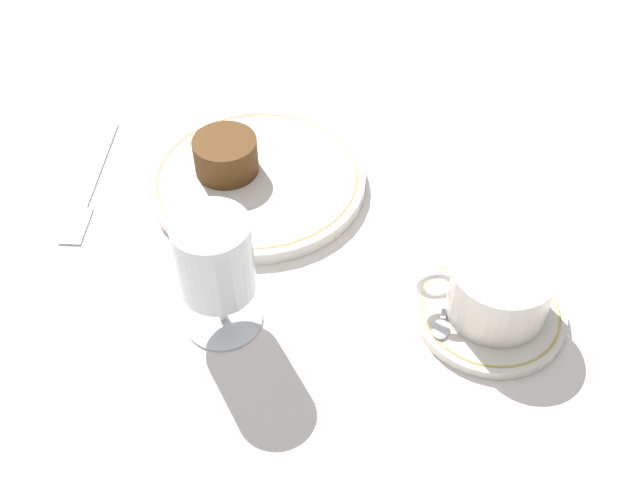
% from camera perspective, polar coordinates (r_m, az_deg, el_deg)
% --- Properties ---
extents(ground_plane, '(3.00, 3.00, 0.00)m').
position_cam_1_polar(ground_plane, '(0.76, -2.41, 1.75)').
color(ground_plane, white).
extents(dinner_plate, '(0.23, 0.23, 0.01)m').
position_cam_1_polar(dinner_plate, '(0.79, -4.77, 4.61)').
color(dinner_plate, white).
rests_on(dinner_plate, ground_plane).
extents(saucer, '(0.14, 0.14, 0.01)m').
position_cam_1_polar(saucer, '(0.69, 12.77, -5.38)').
color(saucer, white).
rests_on(saucer, ground_plane).
extents(coffee_cup, '(0.12, 0.09, 0.05)m').
position_cam_1_polar(coffee_cup, '(0.66, 13.41, -3.53)').
color(coffee_cup, white).
rests_on(coffee_cup, saucer).
extents(spoon, '(0.03, 0.10, 0.00)m').
position_cam_1_polar(spoon, '(0.68, 9.50, -4.89)').
color(spoon, silver).
rests_on(spoon, saucer).
extents(wine_glass, '(0.07, 0.07, 0.12)m').
position_cam_1_polar(wine_glass, '(0.62, -7.97, -1.83)').
color(wine_glass, silver).
rests_on(wine_glass, ground_plane).
extents(fork, '(0.02, 0.19, 0.01)m').
position_cam_1_polar(fork, '(0.82, -17.24, 3.48)').
color(fork, silver).
rests_on(fork, ground_plane).
extents(dessert_cake, '(0.07, 0.07, 0.04)m').
position_cam_1_polar(dessert_cake, '(0.78, -7.19, 6.42)').
color(dessert_cake, '#563314').
rests_on(dessert_cake, dinner_plate).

